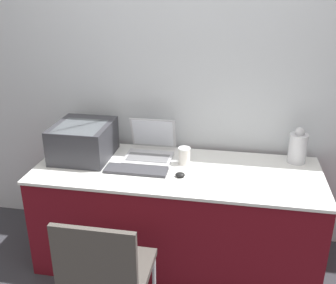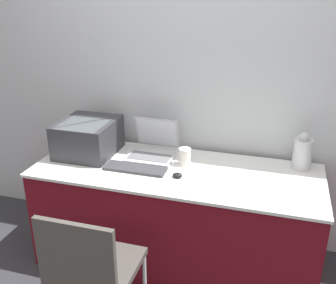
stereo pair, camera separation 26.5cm
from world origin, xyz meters
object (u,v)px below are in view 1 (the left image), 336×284
metal_pitcher (298,147)px  laptop_left (150,149)px  printer (83,139)px  mouse (180,175)px  chair (106,273)px  external_keyboard (136,170)px  coffee_cup (184,156)px

metal_pitcher → laptop_left: bearing=-175.7°
printer → mouse: (0.73, -0.19, -0.12)m
mouse → chair: 0.80m
printer → mouse: size_ratio=6.78×
external_keyboard → chair: bearing=-88.7°
laptop_left → external_keyboard: bearing=-98.0°
coffee_cup → chair: 1.00m
metal_pitcher → coffee_cup: bearing=-167.8°
laptop_left → coffee_cup: bearing=-18.8°
printer → metal_pitcher: (1.51, 0.18, -0.02)m
coffee_cup → metal_pitcher: 0.80m
external_keyboard → coffee_cup: 0.35m
mouse → chair: (-0.29, -0.71, -0.25)m
coffee_cup → mouse: size_ratio=1.86×
external_keyboard → metal_pitcher: 1.14m
metal_pitcher → chair: bearing=-134.6°
laptop_left → metal_pitcher: 1.05m
external_keyboard → coffee_cup: size_ratio=3.53×
laptop_left → metal_pitcher: size_ratio=1.32×
chair → printer: bearing=116.4°
mouse → chair: size_ratio=0.07×
laptop_left → chair: size_ratio=0.40×
laptop_left → mouse: (0.27, -0.29, -0.04)m
printer → coffee_cup: size_ratio=3.63×
external_keyboard → chair: 0.77m
external_keyboard → laptop_left: bearing=82.0°
external_keyboard → coffee_cup: coffee_cup is taller
metal_pitcher → chair: metal_pitcher is taller
printer → mouse: printer is taller
coffee_cup → chair: size_ratio=0.14×
laptop_left → chair: bearing=-91.2°
laptop_left → external_keyboard: (-0.04, -0.27, -0.05)m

